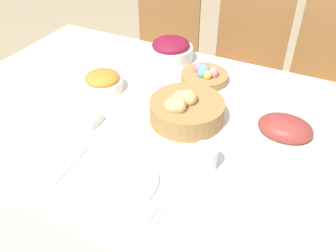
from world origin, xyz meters
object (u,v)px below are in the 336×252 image
beet_salad_bowl (171,50)px  carrot_bowl (103,82)px  knife (161,198)px  chair_far_left (162,46)px  chair_far_right (328,82)px  drinking_cup (205,157)px  chair_far_center (246,64)px  egg_basket (205,76)px  dinner_plate (114,179)px  fork (72,164)px  butter_dish (85,118)px  ham_platter (285,129)px  bread_basket (186,109)px  spoon (171,201)px

beet_salad_bowl → carrot_bowl: bearing=-111.0°
knife → chair_far_left: bearing=114.3°
chair_far_right → drinking_cup: size_ratio=12.89×
chair_far_center → egg_basket: size_ratio=4.91×
drinking_cup → knife: bearing=-109.7°
dinner_plate → knife: 0.16m
carrot_bowl → dinner_plate: carrot_bowl is taller
chair_far_right → fork: (-0.69, -1.29, 0.21)m
fork → butter_dish: (-0.10, 0.20, 0.01)m
ham_platter → chair_far_left: bearing=137.4°
beet_salad_bowl → knife: bearing=-66.0°
ham_platter → knife: size_ratio=1.58×
dinner_plate → butter_dish: butter_dish is taller
fork → knife: (0.32, 0.00, 0.00)m
ham_platter → butter_dish: ham_platter is taller
carrot_bowl → fork: carrot_bowl is taller
dinner_plate → bread_basket: bearing=79.6°
chair_far_center → dinner_plate: bearing=-97.5°
fork → spoon: (0.35, 0.00, 0.00)m
chair_far_center → bread_basket: chair_far_center is taller
egg_basket → carrot_bowl: bearing=-144.8°
beet_salad_bowl → fork: bearing=-88.0°
ham_platter → bread_basket: bearing=-168.6°
chair_far_left → knife: size_ratio=5.39×
beet_salad_bowl → dinner_plate: 0.81m
chair_far_right → egg_basket: bearing=-135.0°
chair_far_center → carrot_bowl: bearing=-119.0°
beet_salad_bowl → carrot_bowl: beet_salad_bowl is taller
chair_far_center → fork: 1.32m
chair_far_center → bread_basket: (0.01, -0.91, 0.25)m
drinking_cup → carrot_bowl: bearing=156.3°
chair_far_right → chair_far_left: 1.02m
bread_basket → ham_platter: bread_basket is taller
chair_far_left → beet_salad_bowl: chair_far_left is taller
chair_far_right → beet_salad_bowl: (-0.72, -0.50, 0.25)m
butter_dish → egg_basket: bearing=58.4°
egg_basket → drinking_cup: 0.53m
chair_far_center → ham_platter: chair_far_center is taller
beet_salad_bowl → bread_basket: bearing=-57.7°
chair_far_left → spoon: 1.47m
fork → drinking_cup: bearing=22.2°
chair_far_left → dinner_plate: 1.40m
chair_far_right → carrot_bowl: chair_far_right is taller
bread_basket → egg_basket: bearing=97.8°
egg_basket → drinking_cup: same height
egg_basket → chair_far_right: bearing=50.8°
ham_platter → egg_basket: bearing=150.1°
bread_basket → beet_salad_bowl: (-0.26, 0.41, 0.00)m
chair_far_right → bread_basket: size_ratio=3.65×
chair_far_center → chair_far_left: 0.56m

